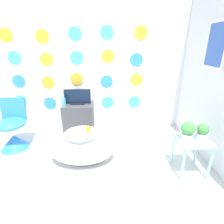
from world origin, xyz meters
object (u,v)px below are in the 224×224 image
chair (13,132)px  tv (77,98)px  vase (64,102)px  potted_plant_left (188,130)px  potted_plant_right (203,132)px  bathtub (82,147)px

chair → tv: tv is taller
vase → potted_plant_left: bearing=-30.2°
tv → potted_plant_right: size_ratio=2.13×
tv → vase: (-0.21, -0.14, -0.04)m
bathtub → chair: bearing=160.7°
tv → potted_plant_right: tv is taller
bathtub → vase: (-0.38, 0.74, 0.41)m
potted_plant_left → potted_plant_right: bearing=-8.2°
potted_plant_left → tv: bearing=142.8°
chair → vase: 0.91m
chair → tv: (0.97, 0.48, 0.41)m
chair → vase: chair is taller
potted_plant_right → tv: bearing=145.2°
bathtub → tv: 1.00m
vase → potted_plant_right: size_ratio=0.81×
vase → potted_plant_right: vase is taller
tv → potted_plant_left: tv is taller
vase → tv: bearing=32.3°
chair → potted_plant_right: (2.62, -0.67, 0.31)m
bathtub → chair: (-1.13, 0.39, 0.04)m
chair → potted_plant_left: bearing=-14.8°
vase → bathtub: bearing=-62.9°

